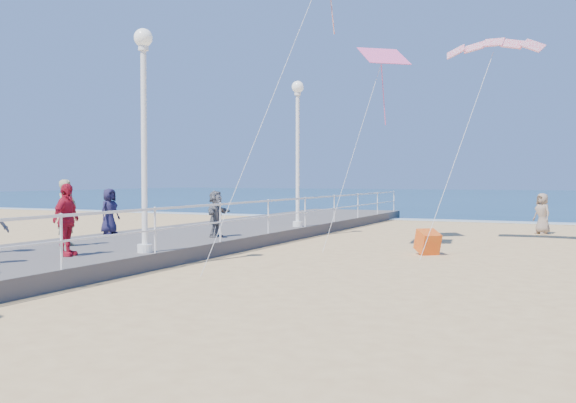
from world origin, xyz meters
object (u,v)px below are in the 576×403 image
at_px(spectator_4, 109,211).
at_px(spectator_6, 67,213).
at_px(beach_walker_c, 542,214).
at_px(lamp_post_mid, 144,116).
at_px(lamp_post_far, 298,138).
at_px(spectator_5, 216,214).
at_px(box_kite, 428,244).
at_px(spectator_3, 66,220).

distance_m(spectator_4, spectator_6, 3.63).
relative_size(spectator_4, beach_walker_c, 0.91).
distance_m(lamp_post_mid, lamp_post_far, 9.00).
bearing_deg(spectator_5, box_kite, -81.71).
height_order(spectator_3, spectator_5, spectator_3).
relative_size(spectator_6, beach_walker_c, 1.10).
height_order(spectator_3, spectator_6, spectator_6).
xyz_separation_m(spectator_6, beach_walker_c, (10.80, 14.08, -0.48)).
bearing_deg(lamp_post_mid, lamp_post_far, 90.00).
bearing_deg(lamp_post_mid, box_kite, 46.03).
relative_size(spectator_3, beach_walker_c, 1.04).
height_order(spectator_6, box_kite, spectator_6).
distance_m(spectator_3, spectator_5, 5.54).
xyz_separation_m(spectator_5, spectator_6, (-2.19, -3.85, 0.17)).
bearing_deg(spectator_5, spectator_3, 167.65).
bearing_deg(box_kite, spectator_3, -174.16).
relative_size(lamp_post_far, spectator_6, 3.05).
distance_m(spectator_3, beach_walker_c, 18.25).
distance_m(lamp_post_far, spectator_3, 10.68).
xyz_separation_m(spectator_5, box_kite, (6.07, 1.54, -0.80)).
bearing_deg(spectator_3, beach_walker_c, -43.61).
distance_m(spectator_4, box_kite, 9.94).
distance_m(lamp_post_far, spectator_5, 5.49).
bearing_deg(spectator_5, lamp_post_far, -12.50).
relative_size(spectator_5, box_kite, 2.35).
bearing_deg(spectator_4, lamp_post_mid, -126.36).
height_order(lamp_post_far, spectator_3, lamp_post_far).
relative_size(spectator_3, box_kite, 2.77).
xyz_separation_m(lamp_post_mid, spectator_5, (-0.56, 4.18, -2.56)).
bearing_deg(spectator_6, spectator_3, -144.03).
bearing_deg(spectator_3, lamp_post_mid, -54.75).
xyz_separation_m(lamp_post_mid, spectator_3, (-1.18, -1.33, -2.43)).
relative_size(lamp_post_far, beach_walker_c, 3.34).
bearing_deg(spectator_4, box_kite, -73.23).
height_order(spectator_4, spectator_5, spectator_4).
bearing_deg(spectator_3, lamp_post_far, -19.72).
height_order(spectator_5, spectator_6, spectator_6).
distance_m(spectator_6, box_kite, 9.91).
xyz_separation_m(spectator_3, beach_walker_c, (9.23, 15.74, -0.43)).
relative_size(spectator_4, spectator_5, 1.03).
height_order(beach_walker_c, box_kite, beach_walker_c).
distance_m(lamp_post_mid, spectator_4, 6.11).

